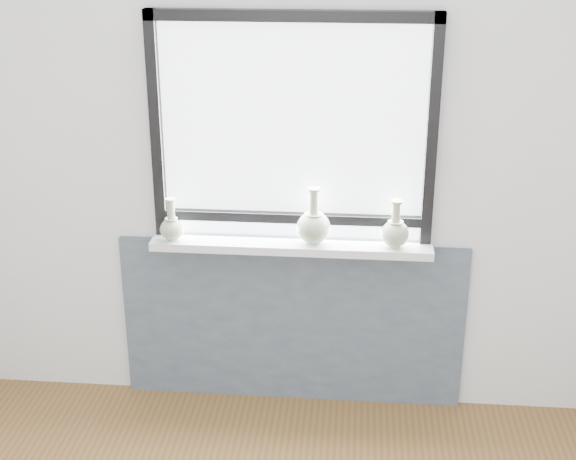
# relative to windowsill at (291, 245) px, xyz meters

# --- Properties ---
(back_wall) EXTENTS (3.60, 0.02, 2.60)m
(back_wall) POSITION_rel_windowsill_xyz_m (0.00, 0.10, 0.42)
(back_wall) COLOR silver
(back_wall) RESTS_ON ground
(apron_panel) EXTENTS (1.70, 0.03, 0.86)m
(apron_panel) POSITION_rel_windowsill_xyz_m (0.00, 0.07, -0.45)
(apron_panel) COLOR #515F6A
(apron_panel) RESTS_ON ground
(windowsill) EXTENTS (1.32, 0.18, 0.04)m
(windowsill) POSITION_rel_windowsill_xyz_m (0.00, 0.00, 0.00)
(windowsill) COLOR silver
(windowsill) RESTS_ON apron_panel
(window) EXTENTS (1.30, 0.06, 1.05)m
(window) POSITION_rel_windowsill_xyz_m (0.00, 0.06, 0.56)
(window) COLOR black
(window) RESTS_ON windowsill
(vase_a) EXTENTS (0.11, 0.11, 0.20)m
(vase_a) POSITION_rel_windowsill_xyz_m (-0.56, -0.03, 0.08)
(vase_a) COLOR #A1AE8E
(vase_a) RESTS_ON windowsill
(vase_b) EXTENTS (0.16, 0.16, 0.27)m
(vase_b) POSITION_rel_windowsill_xyz_m (0.11, -0.00, 0.10)
(vase_b) COLOR #A1AE8E
(vase_b) RESTS_ON windowsill
(vase_c) EXTENTS (0.13, 0.13, 0.22)m
(vase_c) POSITION_rel_windowsill_xyz_m (0.48, -0.01, 0.09)
(vase_c) COLOR #A1AE8E
(vase_c) RESTS_ON windowsill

